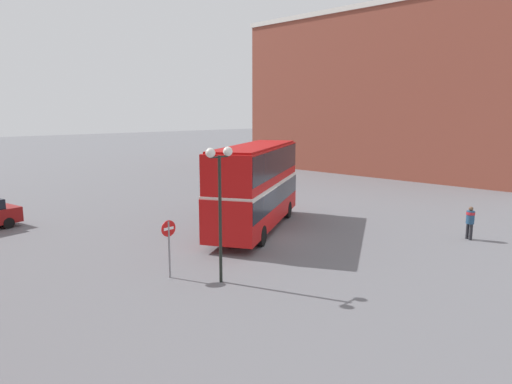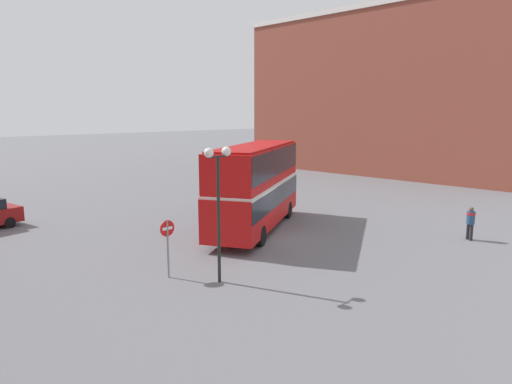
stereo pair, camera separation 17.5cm
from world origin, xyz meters
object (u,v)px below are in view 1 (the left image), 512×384
object	(u,v)px
street_lamp_twin_globe	(220,182)
pedestrian_foreground	(470,219)
no_entry_sign	(169,239)
parked_car_kerb_near	(231,170)
parked_car_kerb_far	(254,179)
double_decker_bus	(256,182)

from	to	relation	value
street_lamp_twin_globe	pedestrian_foreground	bearing A→B (deg)	-20.12
pedestrian_foreground	no_entry_sign	distance (m)	15.17
parked_car_kerb_near	parked_car_kerb_far	size ratio (longest dim) A/B	0.98
pedestrian_foreground	parked_car_kerb_far	xyz separation A→B (m)	(4.35, 19.42, -0.29)
double_decker_bus	parked_car_kerb_near	size ratio (longest dim) A/B	2.26
pedestrian_foreground	no_entry_sign	size ratio (longest dim) A/B	0.74
no_entry_sign	parked_car_kerb_far	bearing A→B (deg)	35.72
parked_car_kerb_near	pedestrian_foreground	bearing A→B (deg)	66.26
double_decker_bus	street_lamp_twin_globe	size ratio (longest dim) A/B	1.97
parked_car_kerb_near	no_entry_sign	size ratio (longest dim) A/B	1.94
parked_car_kerb_far	no_entry_sign	xyz separation A→B (m)	(-18.08, -13.00, 0.79)
parked_car_kerb_near	street_lamp_twin_globe	bearing A→B (deg)	37.66
pedestrian_foreground	parked_car_kerb_far	distance (m)	19.91
pedestrian_foreground	parked_car_kerb_far	bearing A→B (deg)	-70.38
parked_car_kerb_near	no_entry_sign	world-z (taller)	no_entry_sign
pedestrian_foreground	parked_car_kerb_near	distance (m)	25.83
double_decker_bus	pedestrian_foreground	world-z (taller)	double_decker_bus
parked_car_kerb_near	double_decker_bus	bearing A→B (deg)	42.38
street_lamp_twin_globe	no_entry_sign	distance (m)	3.10
double_decker_bus	street_lamp_twin_globe	xyz separation A→B (m)	(-6.69, -4.59, 1.20)
double_decker_bus	parked_car_kerb_far	size ratio (longest dim) A/B	2.22
pedestrian_foreground	street_lamp_twin_globe	bearing A→B (deg)	12.11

